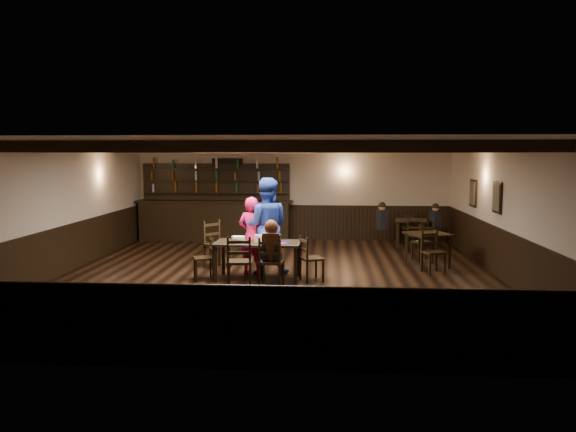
# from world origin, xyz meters

# --- Properties ---
(ground) EXTENTS (10.00, 10.00, 0.00)m
(ground) POSITION_xyz_m (0.00, 0.00, 0.00)
(ground) COLOR black
(ground) RESTS_ON ground
(room_shell) EXTENTS (9.02, 10.02, 2.71)m
(room_shell) POSITION_xyz_m (0.01, 0.04, 1.75)
(room_shell) COLOR beige
(room_shell) RESTS_ON ground
(dining_table) EXTENTS (1.70, 0.89, 0.75)m
(dining_table) POSITION_xyz_m (-0.36, -0.30, 0.68)
(dining_table) COLOR black
(dining_table) RESTS_ON ground
(chair_near_left) EXTENTS (0.52, 0.50, 0.99)m
(chair_near_left) POSITION_xyz_m (-0.61, -1.14, 0.58)
(chair_near_left) COLOR black
(chair_near_left) RESTS_ON ground
(chair_near_right) EXTENTS (0.48, 0.47, 0.95)m
(chair_near_right) POSITION_xyz_m (-0.04, -1.00, 0.55)
(chair_near_right) COLOR black
(chair_near_right) RESTS_ON ground
(chair_end_left) EXTENTS (0.49, 0.51, 0.86)m
(chair_end_left) POSITION_xyz_m (-1.37, -0.35, 0.50)
(chair_end_left) COLOR black
(chair_end_left) RESTS_ON ground
(chair_end_right) EXTENTS (0.53, 0.54, 0.89)m
(chair_end_right) POSITION_xyz_m (0.64, -0.40, 0.52)
(chair_end_right) COLOR black
(chair_end_right) RESTS_ON ground
(chair_far_pushed) EXTENTS (0.66, 0.67, 1.03)m
(chair_far_pushed) POSITION_xyz_m (-1.45, 0.82, 0.60)
(chair_far_pushed) COLOR black
(chair_far_pushed) RESTS_ON ground
(woman_pink) EXTENTS (0.68, 0.54, 1.61)m
(woman_pink) POSITION_xyz_m (-0.54, 0.14, 0.81)
(woman_pink) COLOR #E72954
(woman_pink) RESTS_ON ground
(man_blue) EXTENTS (1.01, 0.80, 2.00)m
(man_blue) POSITION_xyz_m (-0.26, 0.22, 1.00)
(man_blue) COLOR navy
(man_blue) RESTS_ON ground
(seated_person) EXTENTS (0.34, 0.51, 0.84)m
(seated_person) POSITION_xyz_m (-0.03, -0.94, 0.84)
(seated_person) COLOR black
(seated_person) RESTS_ON ground
(cake) EXTENTS (0.33, 0.33, 0.10)m
(cake) POSITION_xyz_m (-0.76, -0.27, 0.80)
(cake) COLOR white
(cake) RESTS_ON dining_table
(plate_stack_a) EXTENTS (0.15, 0.15, 0.14)m
(plate_stack_a) POSITION_xyz_m (-0.36, -0.30, 0.82)
(plate_stack_a) COLOR white
(plate_stack_a) RESTS_ON dining_table
(plate_stack_b) EXTENTS (0.15, 0.15, 0.18)m
(plate_stack_b) POSITION_xyz_m (-0.19, -0.28, 0.84)
(plate_stack_b) COLOR white
(plate_stack_b) RESTS_ON dining_table
(tea_light) EXTENTS (0.04, 0.04, 0.06)m
(tea_light) POSITION_xyz_m (-0.29, -0.23, 0.78)
(tea_light) COLOR #A5A8AD
(tea_light) RESTS_ON dining_table
(salt_shaker) EXTENTS (0.03, 0.03, 0.08)m
(salt_shaker) POSITION_xyz_m (-0.01, -0.36, 0.79)
(salt_shaker) COLOR silver
(salt_shaker) RESTS_ON dining_table
(pepper_shaker) EXTENTS (0.04, 0.04, 0.09)m
(pepper_shaker) POSITION_xyz_m (0.07, -0.40, 0.80)
(pepper_shaker) COLOR #A5A8AD
(pepper_shaker) RESTS_ON dining_table
(drink_glass) EXTENTS (0.07, 0.07, 0.11)m
(drink_glass) POSITION_xyz_m (-0.08, -0.16, 0.81)
(drink_glass) COLOR silver
(drink_glass) RESTS_ON dining_table
(menu_red) EXTENTS (0.31, 0.26, 0.00)m
(menu_red) POSITION_xyz_m (0.08, -0.44, 0.75)
(menu_red) COLOR maroon
(menu_red) RESTS_ON dining_table
(menu_blue) EXTENTS (0.33, 0.29, 0.00)m
(menu_blue) POSITION_xyz_m (0.15, -0.17, 0.75)
(menu_blue) COLOR #0E1649
(menu_blue) RESTS_ON dining_table
(bar_counter) EXTENTS (4.49, 0.70, 2.20)m
(bar_counter) POSITION_xyz_m (-2.23, 4.72, 0.73)
(bar_counter) COLOR black
(bar_counter) RESTS_ON ground
(back_table_a) EXTENTS (1.06, 1.06, 0.75)m
(back_table_a) POSITION_xyz_m (3.22, 1.20, 0.65)
(back_table_a) COLOR black
(back_table_a) RESTS_ON ground
(back_table_b) EXTENTS (0.93, 0.93, 0.75)m
(back_table_b) POSITION_xyz_m (3.22, 3.71, 0.65)
(back_table_b) COLOR black
(back_table_b) RESTS_ON ground
(bg_patron_left) EXTENTS (0.31, 0.40, 0.74)m
(bg_patron_left) POSITION_xyz_m (2.46, 3.83, 0.83)
(bg_patron_left) COLOR black
(bg_patron_left) RESTS_ON ground
(bg_patron_right) EXTENTS (0.28, 0.38, 0.71)m
(bg_patron_right) POSITION_xyz_m (3.88, 3.87, 0.82)
(bg_patron_right) COLOR black
(bg_patron_right) RESTS_ON ground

